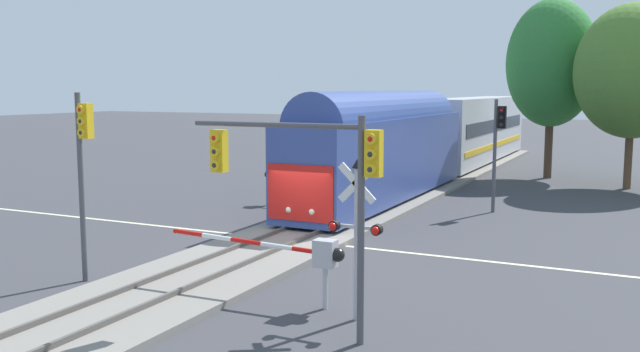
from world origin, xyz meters
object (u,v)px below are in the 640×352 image
at_px(commuter_train, 437,135).
at_px(traffic_signal_far_side, 498,137).
at_px(traffic_signal_median, 83,156).
at_px(elm_centre_background, 552,63).
at_px(crossing_gate_near, 307,253).
at_px(crossing_gate_far, 285,176).
at_px(oak_far_right, 633,71).
at_px(crossing_signal_mast, 356,223).
at_px(traffic_signal_near_right, 308,171).

bearing_deg(commuter_train, traffic_signal_far_side, -60.12).
bearing_deg(traffic_signal_median, elm_centre_background, 73.76).
bearing_deg(crossing_gate_near, elm_centre_background, 86.04).
relative_size(crossing_gate_far, traffic_signal_far_side, 1.09).
distance_m(traffic_signal_median, oak_far_right, 30.64).
distance_m(crossing_gate_far, traffic_signal_far_side, 10.08).
height_order(crossing_signal_mast, traffic_signal_near_right, traffic_signal_near_right).
xyz_separation_m(crossing_gate_near, traffic_signal_near_right, (1.01, -1.90, 2.39)).
distance_m(crossing_signal_mast, traffic_signal_far_side, 16.32).
xyz_separation_m(oak_far_right, elm_centre_background, (-4.68, 2.92, 0.60)).
bearing_deg(crossing_gate_far, traffic_signal_far_side, 14.28).
height_order(crossing_gate_near, traffic_signal_near_right, traffic_signal_near_right).
bearing_deg(traffic_signal_far_side, traffic_signal_median, -116.87).
relative_size(crossing_gate_near, oak_far_right, 0.51).
relative_size(crossing_gate_far, traffic_signal_median, 1.02).
bearing_deg(traffic_signal_far_side, traffic_signal_near_right, -92.00).
bearing_deg(commuter_train, elm_centre_background, 32.88).
xyz_separation_m(crossing_gate_near, crossing_signal_mast, (1.57, -0.47, 1.01)).
distance_m(crossing_gate_near, crossing_signal_mast, 1.92).
bearing_deg(crossing_gate_far, crossing_gate_near, -59.31).
relative_size(crossing_signal_mast, traffic_signal_near_right, 0.78).
distance_m(crossing_gate_far, traffic_signal_near_right, 17.87).
xyz_separation_m(commuter_train, traffic_signal_median, (-2.77, -26.37, 0.89)).
xyz_separation_m(traffic_signal_median, traffic_signal_near_right, (7.78, -1.14, 0.11)).
distance_m(oak_far_right, elm_centre_background, 5.55).
relative_size(commuter_train, elm_centre_background, 3.56).
distance_m(commuter_train, crossing_signal_mast, 26.67).
bearing_deg(traffic_signal_near_right, commuter_train, 100.32).
bearing_deg(crossing_signal_mast, oak_far_right, 79.22).
bearing_deg(commuter_train, oak_far_right, 5.25).
bearing_deg(traffic_signal_near_right, elm_centre_background, 88.11).
bearing_deg(elm_centre_background, traffic_signal_far_side, -91.75).
relative_size(traffic_signal_far_side, elm_centre_background, 0.46).
bearing_deg(oak_far_right, crossing_signal_mast, -100.78).
height_order(traffic_signal_near_right, oak_far_right, oak_far_right).
xyz_separation_m(traffic_signal_median, oak_far_right, (13.49, 27.36, 2.87)).
bearing_deg(traffic_signal_far_side, oak_far_right, 64.70).
distance_m(commuter_train, elm_centre_background, 8.41).
bearing_deg(commuter_train, crossing_signal_mast, -77.94).
distance_m(traffic_signal_far_side, traffic_signal_near_right, 17.73).
bearing_deg(traffic_signal_median, oak_far_right, 63.74).
bearing_deg(elm_centre_background, traffic_signal_near_right, -91.89).
xyz_separation_m(commuter_train, traffic_signal_far_side, (5.63, -9.79, 0.65)).
bearing_deg(elm_centre_background, crossing_gate_near, -93.96).
xyz_separation_m(crossing_signal_mast, elm_centre_background, (0.48, 29.99, 4.73)).
bearing_deg(traffic_signal_near_right, crossing_gate_far, 120.35).
bearing_deg(crossing_gate_near, crossing_signal_mast, -16.75).
distance_m(crossing_gate_near, traffic_signal_near_right, 3.21).
xyz_separation_m(traffic_signal_median, elm_centre_background, (8.82, 30.28, 3.46)).
xyz_separation_m(crossing_signal_mast, traffic_signal_near_right, (-0.56, -1.43, 1.38)).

